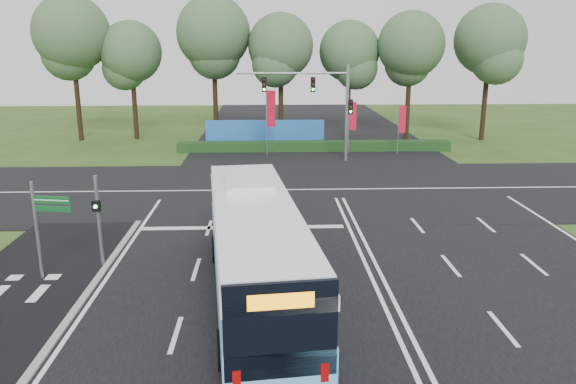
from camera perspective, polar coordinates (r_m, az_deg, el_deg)
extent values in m
plane|color=#2A4818|center=(22.19, 8.00, -7.64)|extent=(120.00, 120.00, 0.00)
cube|color=black|center=(22.18, 8.00, -7.60)|extent=(20.00, 120.00, 0.04)
cube|color=black|center=(33.47, 4.47, 0.24)|extent=(120.00, 14.00, 0.05)
cube|color=black|center=(20.99, -26.83, -10.46)|extent=(5.00, 18.00, 0.06)
cube|color=gray|center=(20.11, -20.50, -10.78)|extent=(0.25, 18.00, 0.12)
cube|color=#67B7EF|center=(18.99, -3.32, -7.78)|extent=(4.03, 12.95, 1.17)
cube|color=black|center=(19.20, -3.29, -9.24)|extent=(4.00, 12.89, 0.32)
cube|color=black|center=(18.61, -3.37, -4.76)|extent=(3.91, 12.75, 1.01)
cube|color=white|center=(18.41, -3.40, -2.89)|extent=(4.03, 12.95, 0.37)
cube|color=white|center=(18.30, -3.41, -1.78)|extent=(3.93, 12.44, 0.37)
cube|color=white|center=(20.77, -4.08, 1.13)|extent=(2.04, 3.35, 0.27)
cube|color=black|center=(12.85, -0.74, -13.92)|extent=(2.57, 0.40, 2.34)
cube|color=orange|center=(12.47, -0.73, -11.02)|extent=(1.48, 0.22, 0.37)
cylinder|color=black|center=(22.51, -7.32, -5.78)|extent=(0.42, 1.13, 1.10)
cylinder|color=black|center=(22.67, -0.98, -5.50)|extent=(0.42, 1.13, 1.10)
cylinder|color=black|center=(15.58, -6.62, -15.65)|extent=(0.42, 1.13, 1.10)
cylinder|color=black|center=(15.82, 2.77, -15.06)|extent=(0.42, 1.13, 1.10)
cylinder|color=gray|center=(22.78, -18.64, -2.85)|extent=(0.15, 0.15, 3.63)
cube|color=black|center=(22.43, -18.91, -1.34)|extent=(0.30, 0.20, 0.42)
sphere|color=#19F233|center=(22.34, -18.98, -1.41)|extent=(0.15, 0.15, 0.15)
cylinder|color=gray|center=(22.28, -24.14, -3.68)|extent=(0.11, 0.11, 3.71)
cube|color=#0D4C20|center=(21.60, -22.90, -0.76)|extent=(1.38, 0.29, 0.28)
cube|color=#0D4C20|center=(21.68, -22.82, -1.58)|extent=(1.38, 0.29, 0.20)
cube|color=white|center=(21.57, -22.93, -0.78)|extent=(1.28, 0.22, 0.04)
cylinder|color=gray|center=(43.24, -2.18, 7.04)|extent=(0.08, 0.08, 5.14)
cube|color=red|center=(42.96, -1.73, 8.45)|extent=(0.65, 0.30, 2.74)
cylinder|color=gray|center=(44.56, 6.19, 6.55)|extent=(0.06, 0.06, 4.14)
cube|color=red|center=(44.49, 6.61, 7.66)|extent=(0.55, 0.05, 2.21)
cylinder|color=gray|center=(44.52, 11.13, 6.20)|extent=(0.06, 0.06, 3.91)
cube|color=red|center=(44.46, 11.55, 7.24)|extent=(0.52, 0.06, 2.09)
cylinder|color=gray|center=(41.38, 6.01, 7.91)|extent=(0.24, 0.24, 7.00)
cylinder|color=gray|center=(40.76, 0.42, 11.98)|extent=(8.00, 0.16, 0.16)
cube|color=black|center=(40.90, 2.56, 10.85)|extent=(0.32, 0.28, 1.05)
cube|color=black|center=(40.77, -2.44, 10.84)|extent=(0.32, 0.28, 1.05)
cube|color=black|center=(41.36, 6.37, 8.60)|extent=(0.32, 0.28, 1.05)
cube|color=#133515|center=(45.55, 2.70, 4.67)|extent=(22.00, 1.20, 0.80)
cube|color=blue|center=(47.74, -2.36, 5.99)|extent=(10.00, 0.30, 2.20)
cylinder|color=black|center=(53.57, -20.65, 9.62)|extent=(0.44, 0.44, 8.86)
sphere|color=#3D5E37|center=(53.43, -21.15, 14.84)|extent=(6.53, 6.53, 6.53)
cylinder|color=black|center=(53.03, -15.35, 9.17)|extent=(0.44, 0.44, 7.35)
sphere|color=#3D5E37|center=(52.82, -15.66, 13.56)|extent=(5.42, 5.42, 5.42)
cylinder|color=black|center=(52.20, -7.43, 10.34)|extent=(0.44, 0.44, 8.90)
sphere|color=#3D5E37|center=(52.06, -7.61, 15.74)|extent=(6.56, 6.56, 6.56)
cylinder|color=black|center=(51.26, -0.73, 9.78)|extent=(0.44, 0.44, 7.83)
sphere|color=#3D5E37|center=(51.06, -0.75, 14.63)|extent=(5.77, 5.77, 5.77)
cylinder|color=black|center=(52.45, 6.14, 9.58)|extent=(0.44, 0.44, 7.39)
sphere|color=#3D5E37|center=(52.24, 6.26, 14.04)|extent=(5.45, 5.45, 5.45)
cylinder|color=black|center=(51.92, 12.12, 9.58)|extent=(0.44, 0.44, 7.93)
sphere|color=#3D5E37|center=(51.73, 12.38, 14.41)|extent=(5.84, 5.84, 5.84)
cylinder|color=black|center=(53.49, 19.40, 9.44)|extent=(0.44, 0.44, 8.33)
sphere|color=#3D5E37|center=(53.32, 19.84, 14.36)|extent=(6.14, 6.14, 6.14)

